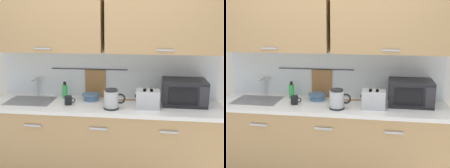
# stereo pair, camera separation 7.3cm
# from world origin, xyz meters

# --- Properties ---
(counter_unit) EXTENTS (2.53, 0.64, 0.90)m
(counter_unit) POSITION_xyz_m (-0.01, 0.30, 0.46)
(counter_unit) COLOR tan
(counter_unit) RESTS_ON ground
(back_wall_assembly) EXTENTS (3.70, 0.41, 2.50)m
(back_wall_assembly) POSITION_xyz_m (-0.00, 0.53, 1.52)
(back_wall_assembly) COLOR silver
(back_wall_assembly) RESTS_ON ground
(sink_faucet) EXTENTS (0.09, 0.17, 0.22)m
(sink_faucet) POSITION_xyz_m (-0.84, 0.53, 1.04)
(sink_faucet) COLOR #B2B5BA
(sink_faucet) RESTS_ON counter_unit
(microwave) EXTENTS (0.46, 0.35, 0.27)m
(microwave) POSITION_xyz_m (0.86, 0.41, 1.04)
(microwave) COLOR black
(microwave) RESTS_ON counter_unit
(electric_kettle) EXTENTS (0.23, 0.16, 0.21)m
(electric_kettle) POSITION_xyz_m (0.11, 0.15, 1.00)
(electric_kettle) COLOR black
(electric_kettle) RESTS_ON counter_unit
(dish_soap_bottle) EXTENTS (0.06, 0.06, 0.20)m
(dish_soap_bottle) POSITION_xyz_m (-0.48, 0.47, 0.99)
(dish_soap_bottle) COLOR green
(dish_soap_bottle) RESTS_ON counter_unit
(mug_near_sink) EXTENTS (0.12, 0.08, 0.09)m
(mug_near_sink) POSITION_xyz_m (-0.37, 0.24, 0.95)
(mug_near_sink) COLOR black
(mug_near_sink) RESTS_ON counter_unit
(mixing_bowl) EXTENTS (0.21, 0.21, 0.08)m
(mixing_bowl) POSITION_xyz_m (-0.16, 0.43, 0.94)
(mixing_bowl) COLOR #4C7093
(mixing_bowl) RESTS_ON counter_unit
(toaster) EXTENTS (0.26, 0.17, 0.19)m
(toaster) POSITION_xyz_m (0.48, 0.23, 1.00)
(toaster) COLOR #B7BABF
(toaster) RESTS_ON counter_unit
(wooden_spoon) EXTENTS (0.28, 0.07, 0.01)m
(wooden_spoon) POSITION_xyz_m (0.28, 0.48, 0.91)
(wooden_spoon) COLOR #9E7042
(wooden_spoon) RESTS_ON counter_unit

